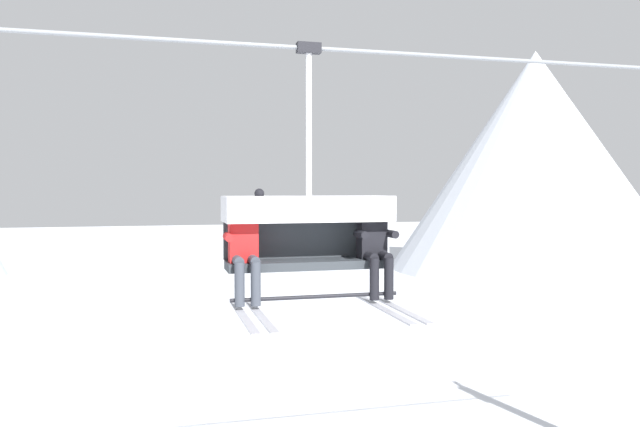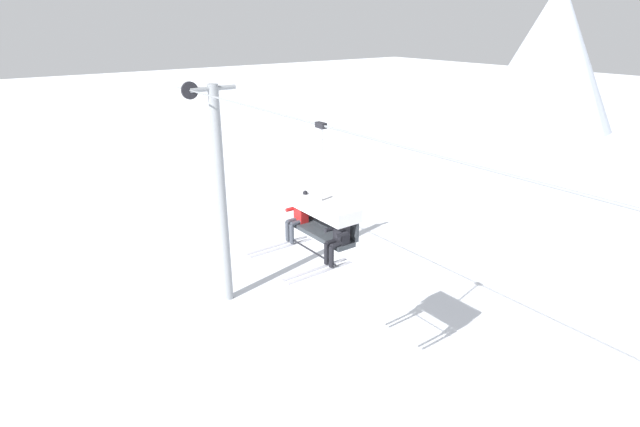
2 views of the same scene
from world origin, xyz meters
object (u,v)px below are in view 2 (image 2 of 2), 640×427
lift_tower_near (220,194)px  skier_black (337,237)px  chairlift_chair (323,212)px  skier_red (297,215)px

lift_tower_near → skier_black: (7.75, -0.93, 1.33)m
chairlift_chair → skier_red: 0.85m
lift_tower_near → chairlift_chair: 7.20m
lift_tower_near → skier_red: (6.21, -0.92, 1.35)m
lift_tower_near → chairlift_chair: size_ratio=2.79×
lift_tower_near → skier_red: bearing=-8.5°
chairlift_chair → skier_black: (0.77, -0.22, -0.31)m
skier_red → skier_black: 1.54m
chairlift_chair → skier_red: chairlift_chair is taller
skier_black → chairlift_chair: bearing=164.1°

